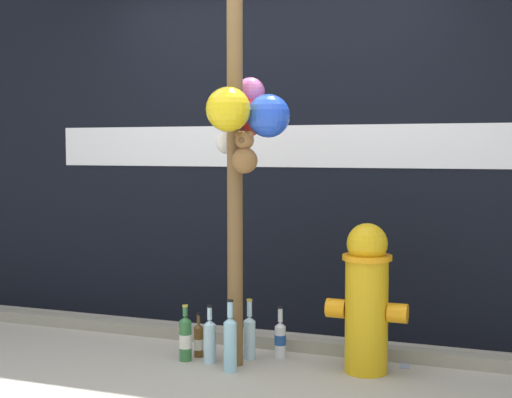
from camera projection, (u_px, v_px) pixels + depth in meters
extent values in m
plane|color=#ADA899|center=(187.00, 390.00, 3.96)|extent=(14.00, 14.00, 0.00)
cube|color=black|center=(276.00, 112.00, 5.25)|extent=(10.00, 0.20, 3.18)
cube|color=silver|center=(331.00, 146.00, 5.02)|extent=(4.37, 0.01, 0.30)
cube|color=gray|center=(251.00, 339.00, 4.87)|extent=(8.00, 0.12, 0.08)
cylinder|color=brown|center=(235.00, 144.00, 4.34)|extent=(0.09, 0.09, 2.70)
sphere|color=blue|center=(268.00, 116.00, 4.24)|extent=(0.26, 0.26, 0.26)
sphere|color=#D66BB2|center=(250.00, 92.00, 4.45)|extent=(0.18, 0.18, 0.18)
sphere|color=yellow|center=(228.00, 109.00, 4.14)|extent=(0.26, 0.26, 0.26)
sphere|color=red|center=(246.00, 118.00, 4.44)|extent=(0.24, 0.24, 0.24)
sphere|color=brown|center=(245.00, 160.00, 4.22)|extent=(0.15, 0.15, 0.15)
sphere|color=brown|center=(245.00, 140.00, 4.21)|extent=(0.11, 0.11, 0.11)
sphere|color=brown|center=(239.00, 135.00, 4.22)|extent=(0.04, 0.04, 0.04)
sphere|color=brown|center=(250.00, 135.00, 4.20)|extent=(0.04, 0.04, 0.04)
sphere|color=brown|center=(242.00, 140.00, 4.17)|extent=(0.04, 0.04, 0.04)
sphere|color=silver|center=(227.00, 143.00, 4.46)|extent=(0.15, 0.15, 0.15)
sphere|color=silver|center=(227.00, 124.00, 4.46)|extent=(0.10, 0.10, 0.10)
sphere|color=silver|center=(222.00, 119.00, 4.46)|extent=(0.04, 0.04, 0.04)
sphere|color=silver|center=(232.00, 119.00, 4.44)|extent=(0.04, 0.04, 0.04)
sphere|color=#9D9992|center=(224.00, 124.00, 4.41)|extent=(0.04, 0.04, 0.04)
cylinder|color=gold|center=(366.00, 316.00, 4.26)|extent=(0.25, 0.25, 0.67)
cylinder|color=orange|center=(367.00, 257.00, 4.24)|extent=(0.29, 0.29, 0.03)
sphere|color=gold|center=(367.00, 244.00, 4.23)|extent=(0.24, 0.24, 0.24)
cylinder|color=orange|center=(336.00, 308.00, 4.32)|extent=(0.11, 0.11, 0.11)
cylinder|color=orange|center=(398.00, 313.00, 4.19)|extent=(0.11, 0.11, 0.11)
cylinder|color=#93CCE0|center=(230.00, 347.00, 4.28)|extent=(0.08, 0.08, 0.30)
cone|color=#93CCE0|center=(230.00, 320.00, 4.27)|extent=(0.08, 0.08, 0.03)
cylinder|color=#93CCE0|center=(230.00, 309.00, 4.27)|extent=(0.03, 0.03, 0.09)
cylinder|color=black|center=(230.00, 301.00, 4.26)|extent=(0.04, 0.04, 0.01)
cylinder|color=#B2DBEA|center=(210.00, 344.00, 4.46)|extent=(0.08, 0.08, 0.24)
cone|color=#B2DBEA|center=(210.00, 322.00, 4.45)|extent=(0.08, 0.08, 0.03)
cylinder|color=#B2DBEA|center=(210.00, 313.00, 4.44)|extent=(0.03, 0.03, 0.08)
cylinder|color=black|center=(210.00, 306.00, 4.44)|extent=(0.03, 0.03, 0.01)
cylinder|color=silver|center=(280.00, 342.00, 4.58)|extent=(0.07, 0.07, 0.20)
cone|color=silver|center=(280.00, 324.00, 4.57)|extent=(0.07, 0.07, 0.03)
cylinder|color=silver|center=(280.00, 315.00, 4.57)|extent=(0.03, 0.03, 0.09)
cylinder|color=#1E478C|center=(280.00, 340.00, 4.58)|extent=(0.07, 0.07, 0.06)
cylinder|color=black|center=(280.00, 307.00, 4.56)|extent=(0.04, 0.04, 0.01)
cylinder|color=#B2DBEA|center=(249.00, 340.00, 4.55)|extent=(0.08, 0.08, 0.24)
cone|color=#B2DBEA|center=(249.00, 319.00, 4.54)|extent=(0.08, 0.08, 0.03)
cylinder|color=#B2DBEA|center=(249.00, 309.00, 4.53)|extent=(0.03, 0.03, 0.10)
cylinder|color=gold|center=(249.00, 300.00, 4.53)|extent=(0.04, 0.04, 0.01)
cylinder|color=brown|center=(199.00, 342.00, 4.59)|extent=(0.06, 0.06, 0.19)
cone|color=brown|center=(199.00, 326.00, 4.59)|extent=(0.06, 0.06, 0.02)
cylinder|color=brown|center=(198.00, 319.00, 4.58)|extent=(0.02, 0.02, 0.06)
cylinder|color=silver|center=(199.00, 344.00, 4.59)|extent=(0.06, 0.06, 0.07)
cylinder|color=black|center=(198.00, 314.00, 4.58)|extent=(0.03, 0.03, 0.01)
cylinder|color=#337038|center=(185.00, 341.00, 4.51)|extent=(0.08, 0.08, 0.25)
cone|color=#337038|center=(185.00, 318.00, 4.50)|extent=(0.08, 0.08, 0.03)
cylinder|color=#337038|center=(185.00, 311.00, 4.49)|extent=(0.03, 0.03, 0.06)
cylinder|color=silver|center=(185.00, 341.00, 4.51)|extent=(0.08, 0.08, 0.09)
cylinder|color=gold|center=(185.00, 306.00, 4.49)|extent=(0.04, 0.04, 0.01)
cube|color=#8C99B2|center=(405.00, 366.00, 4.39)|extent=(0.07, 0.10, 0.01)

